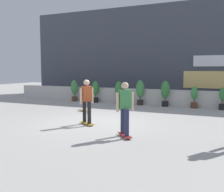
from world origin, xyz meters
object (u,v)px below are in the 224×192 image
Objects in this scene: skateboard_near_camera at (85,110)px; skater_by_wall_left at (125,107)px; potted_plant_6 at (223,98)px; potted_plant_0 at (74,89)px; potted_plant_1 at (96,90)px; skater_far_left at (87,100)px; potted_plant_5 at (194,97)px; potted_plant_2 at (119,91)px; potted_plant_3 at (140,91)px; potted_plant_4 at (165,92)px.

skater_by_wall_left is at bearing -46.27° from skateboard_near_camera.
potted_plant_6 is 7.06m from skateboard_near_camera.
potted_plant_1 is (1.56, -0.00, -0.02)m from potted_plant_0.
skater_far_left is at bearing -58.30° from skateboard_near_camera.
potted_plant_5 is (7.51, 0.00, -0.17)m from potted_plant_0.
potted_plant_1 reaches higher than skateboard_near_camera.
skater_far_left is at bearing 150.59° from skater_by_wall_left.
skateboard_near_camera is at bearing -95.72° from potted_plant_2.
skater_by_wall_left is (-1.10, -7.24, 0.33)m from potted_plant_5.
potted_plant_0 is at bearing 180.00° from potted_plant_3.
potted_plant_5 is 0.69× the size of skater_by_wall_left.
potted_plant_2 is 5.79m from potted_plant_6.
skater_by_wall_left reaches higher than potted_plant_6.
potted_plant_2 is at bearing 180.00° from potted_plant_4.
potted_plant_0 is at bearing 180.00° from potted_plant_4.
skater_far_left is (-0.04, -6.13, 0.11)m from potted_plant_3.
potted_plant_1 is at bearing -180.00° from potted_plant_2.
potted_plant_2 reaches higher than potted_plant_6.
potted_plant_4 is 1.75× the size of skateboard_near_camera.
potted_plant_0 is at bearing 128.91° from skateboard_near_camera.
skater_far_left reaches higher than skateboard_near_camera.
potted_plant_5 is 5.88m from skateboard_near_camera.
skater_far_left is at bearing -116.62° from potted_plant_5.
potted_plant_0 reaches higher than potted_plant_2.
potted_plant_1 is at bearing -0.00° from potted_plant_0.
potted_plant_0 reaches higher than potted_plant_5.
skateboard_near_camera is (-3.16, -3.46, -0.77)m from potted_plant_4.
potted_plant_4 reaches higher than potted_plant_5.
skateboard_near_camera is at bearing -116.08° from potted_plant_3.
potted_plant_4 is 1.23× the size of potted_plant_6.
skater_far_left reaches higher than potted_plant_0.
potted_plant_0 is 4.48m from potted_plant_3.
potted_plant_3 reaches higher than skateboard_near_camera.
potted_plant_5 is at bearing 0.00° from potted_plant_0.
potted_plant_3 reaches higher than potted_plant_0.
potted_plant_0 is 1.01× the size of potted_plant_2.
potted_plant_3 is (2.93, 0.00, 0.08)m from potted_plant_1.
potted_plant_1 is 0.93× the size of potted_plant_3.
skater_by_wall_left is 5.31m from skateboard_near_camera.
skater_by_wall_left reaches higher than potted_plant_5.
potted_plant_6 is at bearing 0.00° from potted_plant_3.
skateboard_near_camera is at bearing -132.43° from potted_plant_4.
skater_by_wall_left is at bearing -86.37° from potted_plant_4.
potted_plant_5 is at bearing 0.00° from potted_plant_2.
potted_plant_4 is (1.47, 0.00, -0.00)m from potted_plant_3.
potted_plant_2 is at bearing 0.00° from potted_plant_0.
potted_plant_4 is at bearing 93.63° from skater_by_wall_left.
skater_by_wall_left is 2.06× the size of skateboard_near_camera.
skater_far_left is at bearing -54.08° from potted_plant_0.
potted_plant_3 is at bearing 180.00° from potted_plant_4.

